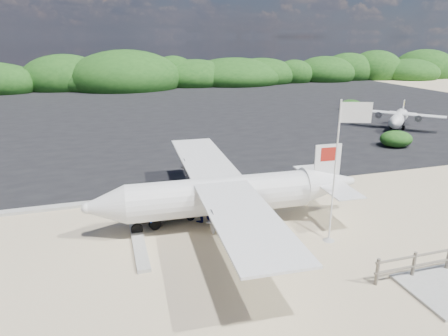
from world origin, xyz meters
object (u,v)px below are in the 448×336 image
Objects in this scene: crew_a at (238,199)px; aircraft_large at (342,125)px; baggage_cart at (169,221)px; flagpole at (329,240)px; crew_c at (223,181)px; crew_b at (201,202)px; aircraft_small at (70,112)px; signboard at (250,229)px.

aircraft_large reaches higher than crew_a.
baggage_cart is 7.18m from flagpole.
crew_c is (3.19, 1.94, 0.96)m from baggage_cart.
flagpole is 3.20× the size of crew_b.
baggage_cart is 0.39× the size of aircraft_small.
baggage_cart is 3.38m from crew_a.
aircraft_small is (-6.05, 31.31, 0.00)m from baggage_cart.
crew_b reaches higher than signboard.
signboard is 1.83m from crew_a.
crew_a reaches higher than signboard.
baggage_cart is 3.79m from signboard.
aircraft_large reaches higher than crew_b.
baggage_cart is 0.42× the size of flagpole.
crew_a is at bearing 164.02° from crew_b.
crew_a is at bearing -20.57° from baggage_cart.
crew_c reaches higher than aircraft_small.
aircraft_small is (-9.24, 29.37, -0.96)m from crew_c.
crew_c is (1.77, 2.40, 0.04)m from crew_b.
crew_b is at bearing 144.11° from flagpole.
flagpole reaches higher than aircraft_large.
aircraft_large is (19.44, 16.04, 0.00)m from baggage_cart.
crew_c reaches higher than crew_b.
crew_b is 24.45m from aircraft_large.
crew_a is at bearing 110.74° from crew_c.
baggage_cart is at bearing 144.80° from signboard.
crew_a is at bearing 127.80° from flagpole.
baggage_cart is at bearing 58.32° from aircraft_small.
signboard is 0.12× the size of aircraft_large.
aircraft_large is 2.32× the size of aircraft_small.
baggage_cart is 1.75m from crew_b.
crew_a is 0.10× the size of aircraft_large.
crew_c reaches higher than signboard.
aircraft_small is at bearing -99.67° from crew_b.
signboard is 3.95m from crew_c.
signboard is (3.28, -1.90, 0.00)m from baggage_cart.
baggage_cart is at bearing 49.48° from crew_c.
flagpole is at bearing 66.42° from aircraft_small.
baggage_cart is at bearing 4.30° from crew_a.
crew_b is at bearing -34.48° from baggage_cart.
crew_c is (-0.09, 3.84, 0.96)m from signboard.
crew_c is (-0.09, 2.17, 0.20)m from crew_a.
crew_a is 1.89m from crew_b.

